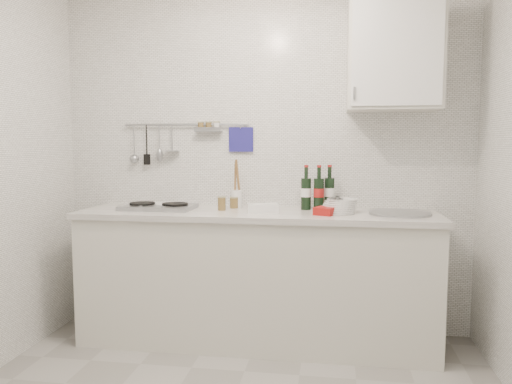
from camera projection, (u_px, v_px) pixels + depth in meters
back_wall at (263, 161)px, 3.67m from camera, size 3.00×0.02×2.50m
counter at (257, 280)px, 3.46m from camera, size 2.44×0.64×0.96m
wall_rail at (183, 137)px, 3.72m from camera, size 0.98×0.09×0.34m
wall_cabinet at (394, 57)px, 3.29m from camera, size 0.60×0.38×0.70m
plate_stack_hob at (169, 205)px, 3.58m from camera, size 0.26×0.25×0.03m
plate_stack_sink at (339, 206)px, 3.31m from camera, size 0.26×0.25×0.10m
wine_bottles at (318, 187)px, 3.48m from camera, size 0.23×0.13×0.31m
butter_dish at (263, 208)px, 3.33m from camera, size 0.22×0.15×0.06m
strawberry_punnet at (325, 211)px, 3.23m from camera, size 0.16×0.16×0.05m
utensil_crock at (236, 196)px, 3.60m from camera, size 0.08×0.08×0.35m
jar_a at (234, 202)px, 3.57m from camera, size 0.06×0.06×0.08m
jar_b at (328, 203)px, 3.55m from camera, size 0.07×0.07×0.08m
jar_c at (329, 205)px, 3.47m from camera, size 0.06×0.06×0.07m
jar_d at (222, 203)px, 3.45m from camera, size 0.06×0.06×0.10m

